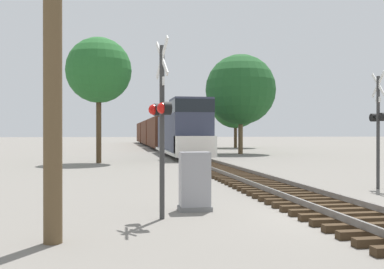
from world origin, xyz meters
name	(u,v)px	position (x,y,z in m)	size (l,w,h in m)	color
ground_plane	(345,217)	(0.00, 0.00, 0.00)	(400.00, 400.00, 0.00)	slate
rail_track_bed	(345,211)	(0.00, 0.00, 0.14)	(2.60, 160.00, 0.31)	#382819
freight_train	(157,133)	(0.00, 51.21, 2.00)	(2.89, 63.18, 4.58)	#33384C
crossing_signal_near	(161,116)	(-4.42, 0.49, 2.44)	(0.49, 1.01, 4.27)	#333333
crossing_signal_far	(379,122)	(3.92, 4.83, 2.44)	(0.38, 1.01, 4.25)	#333333
relay_cabinet	(195,182)	(-3.44, 1.49, 0.76)	(0.86, 0.57, 1.54)	slate
utility_pole	(53,36)	(-6.62, -1.49, 3.83)	(1.80, 0.34, 7.48)	brown
tree_far_right	(99,71)	(-6.63, 20.57, 6.20)	(4.38, 4.38, 8.42)	#473521
tree_mid_background	(241,90)	(6.25, 31.49, 6.14)	(6.73, 6.73, 9.52)	brown
tree_deep_background	(235,103)	(10.23, 48.09, 6.01)	(6.78, 6.78, 9.41)	#473521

